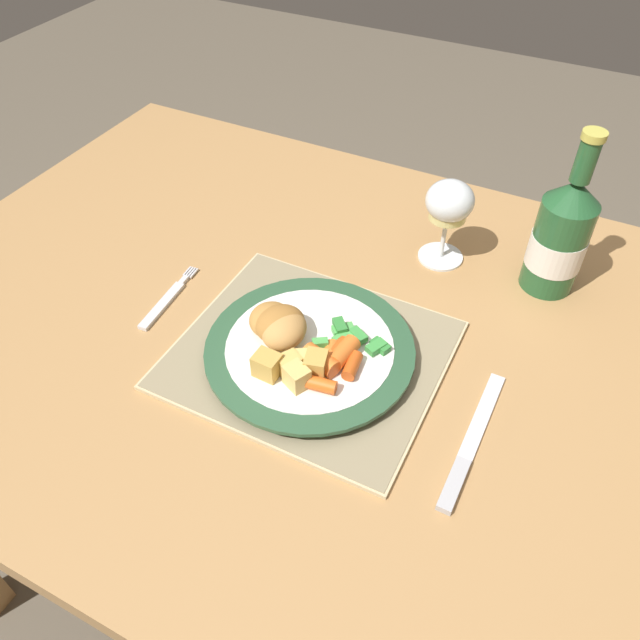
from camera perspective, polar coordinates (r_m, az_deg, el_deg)
ground_plane at (r=1.47m, az=1.89°, el=-22.02°), size 6.00×6.00×0.00m
dining_table at (r=0.91m, az=2.85°, el=-5.52°), size 1.36×0.88×0.74m
placemat at (r=0.82m, az=-0.95°, el=-3.14°), size 0.34×0.30×0.01m
dinner_plate at (r=0.80m, az=-0.94°, el=-2.84°), size 0.27×0.27×0.02m
breaded_croquettes at (r=0.80m, az=-3.78°, el=-0.43°), size 0.10×0.09×0.04m
green_beans_pile at (r=0.79m, az=2.45°, el=-1.92°), size 0.09×0.08×0.02m
glazed_carrots at (r=0.77m, az=1.01°, el=-3.69°), size 0.07×0.09×0.02m
fork at (r=0.92m, az=-13.92°, el=1.68°), size 0.02×0.14×0.01m
table_knife at (r=0.75m, az=13.38°, el=-11.48°), size 0.02×0.21×0.01m
wine_glass at (r=0.93m, az=11.72°, el=10.19°), size 0.07×0.07×0.13m
bottle at (r=0.93m, az=21.13°, el=7.16°), size 0.08×0.08×0.24m
roast_potatoes at (r=0.75m, az=-2.51°, el=-4.29°), size 0.08×0.06×0.03m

